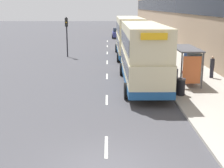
# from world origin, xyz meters

# --- Properties ---
(pavement) EXTENTS (5.00, 93.00, 0.14)m
(pavement) POSITION_xyz_m (6.50, 38.50, 0.07)
(pavement) COLOR #A39E93
(pavement) RESTS_ON ground_plane
(terrace_facade) EXTENTS (3.10, 93.00, 12.85)m
(terrace_facade) POSITION_xyz_m (10.49, 38.50, 6.42)
(terrace_facade) COLOR #9E846B
(terrace_facade) RESTS_ON ground_plane
(lane_mark_0) EXTENTS (0.12, 2.00, 0.01)m
(lane_mark_0) POSITION_xyz_m (0.00, 1.77, 0.01)
(lane_mark_0) COLOR silver
(lane_mark_0) RESTS_ON ground_plane
(lane_mark_1) EXTENTS (0.12, 2.00, 0.01)m
(lane_mark_1) POSITION_xyz_m (0.00, 8.21, 0.01)
(lane_mark_1) COLOR silver
(lane_mark_1) RESTS_ON ground_plane
(lane_mark_2) EXTENTS (0.12, 2.00, 0.01)m
(lane_mark_2) POSITION_xyz_m (0.00, 14.65, 0.01)
(lane_mark_2) COLOR silver
(lane_mark_2) RESTS_ON ground_plane
(lane_mark_3) EXTENTS (0.12, 2.00, 0.01)m
(lane_mark_3) POSITION_xyz_m (0.00, 21.09, 0.01)
(lane_mark_3) COLOR silver
(lane_mark_3) RESTS_ON ground_plane
(lane_mark_4) EXTENTS (0.12, 2.00, 0.01)m
(lane_mark_4) POSITION_xyz_m (0.00, 27.54, 0.01)
(lane_mark_4) COLOR silver
(lane_mark_4) RESTS_ON ground_plane
(lane_mark_5) EXTENTS (0.12, 2.00, 0.01)m
(lane_mark_5) POSITION_xyz_m (0.00, 33.98, 0.01)
(lane_mark_5) COLOR silver
(lane_mark_5) RESTS_ON ground_plane
(lane_mark_6) EXTENTS (0.12, 2.00, 0.01)m
(lane_mark_6) POSITION_xyz_m (0.00, 40.42, 0.01)
(lane_mark_6) COLOR silver
(lane_mark_6) RESTS_ON ground_plane
(bus_shelter) EXTENTS (1.60, 4.20, 2.48)m
(bus_shelter) POSITION_xyz_m (5.77, 11.90, 1.88)
(bus_shelter) COLOR #4C4C51
(bus_shelter) RESTS_ON ground_plane
(double_decker_bus_near) EXTENTS (2.85, 10.25, 4.30)m
(double_decker_bus_near) POSITION_xyz_m (2.47, 11.57, 2.28)
(double_decker_bus_near) COLOR beige
(double_decker_bus_near) RESTS_ON ground_plane
(double_decker_bus_ahead) EXTENTS (2.85, 10.70, 4.30)m
(double_decker_bus_ahead) POSITION_xyz_m (2.41, 24.51, 2.28)
(double_decker_bus_ahead) COLOR beige
(double_decker_bus_ahead) RESTS_ON ground_plane
(car_0) EXTENTS (1.99, 4.26, 1.78)m
(car_0) POSITION_xyz_m (1.81, 45.66, 0.88)
(car_0) COLOR navy
(car_0) RESTS_ON ground_plane
(pedestrian_at_shelter) EXTENTS (0.33, 0.33, 1.68)m
(pedestrian_at_shelter) POSITION_xyz_m (8.00, 13.46, 1.00)
(pedestrian_at_shelter) COLOR #23232D
(pedestrian_at_shelter) RESTS_ON ground_plane
(pedestrian_1) EXTENTS (0.36, 0.36, 1.83)m
(pedestrian_1) POSITION_xyz_m (6.89, 17.15, 1.08)
(pedestrian_1) COLOR #23232D
(pedestrian_1) RESTS_ON ground_plane
(pedestrian_2) EXTENTS (0.36, 0.36, 1.82)m
(pedestrian_2) POSITION_xyz_m (6.86, 15.81, 1.07)
(pedestrian_2) COLOR #23232D
(pedestrian_2) RESTS_ON ground_plane
(pedestrian_3) EXTENTS (0.34, 0.34, 1.69)m
(pedestrian_3) POSITION_xyz_m (4.36, 9.58, 1.00)
(pedestrian_3) COLOR #23232D
(pedestrian_3) RESTS_ON ground_plane
(litter_bin) EXTENTS (0.55, 0.55, 1.05)m
(litter_bin) POSITION_xyz_m (4.55, 8.73, 0.67)
(litter_bin) COLOR black
(litter_bin) RESTS_ON ground_plane
(traffic_light_far_kerb) EXTENTS (0.30, 0.32, 4.32)m
(traffic_light_far_kerb) POSITION_xyz_m (-4.40, 24.61, 2.93)
(traffic_light_far_kerb) COLOR black
(traffic_light_far_kerb) RESTS_ON ground_plane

